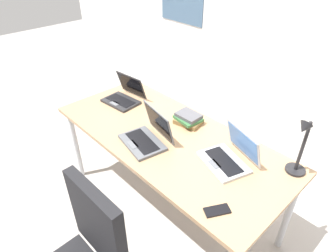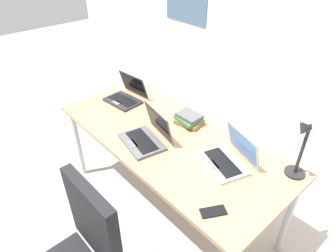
# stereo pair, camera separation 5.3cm
# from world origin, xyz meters

# --- Properties ---
(ground_plane) EXTENTS (12.00, 12.00, 0.00)m
(ground_plane) POSITION_xyz_m (0.00, 0.00, 0.00)
(ground_plane) COLOR gray
(wall_back) EXTENTS (6.00, 0.13, 2.60)m
(wall_back) POSITION_xyz_m (-0.00, 1.10, 1.30)
(wall_back) COLOR silver
(wall_back) RESTS_ON ground_plane
(desk) EXTENTS (1.80, 0.80, 0.74)m
(desk) POSITION_xyz_m (0.00, 0.00, 0.68)
(desk) COLOR #9E7A56
(desk) RESTS_ON ground_plane
(desk_lamp) EXTENTS (0.12, 0.18, 0.40)m
(desk_lamp) POSITION_xyz_m (0.80, 0.28, 0.94)
(desk_lamp) COLOR black
(desk_lamp) RESTS_ON desk
(laptop_back_left) EXTENTS (0.37, 0.33, 0.24)m
(laptop_back_left) POSITION_xyz_m (-0.04, -0.16, 0.79)
(laptop_back_left) COLOR #515459
(laptop_back_left) RESTS_ON desk
(laptop_far_corner) EXTENTS (0.38, 0.35, 0.22)m
(laptop_far_corner) POSITION_xyz_m (0.47, 0.08, 0.79)
(laptop_far_corner) COLOR #B7BABC
(laptop_far_corner) RESTS_ON desk
(laptop_front_left) EXTENTS (0.32, 0.29, 0.22)m
(laptop_front_left) POSITION_xyz_m (-0.62, 0.07, 0.78)
(laptop_front_left) COLOR #232326
(laptop_front_left) RESTS_ON desk
(computer_mouse) EXTENTS (0.08, 0.11, 0.03)m
(computer_mouse) POSITION_xyz_m (-0.80, 0.26, 0.76)
(computer_mouse) COLOR black
(computer_mouse) RESTS_ON desk
(cell_phone) EXTENTS (0.12, 0.15, 0.01)m
(cell_phone) POSITION_xyz_m (0.67, -0.28, 0.74)
(cell_phone) COLOR black
(cell_phone) RESTS_ON desk
(book_stack) EXTENTS (0.22, 0.18, 0.08)m
(book_stack) POSITION_xyz_m (-0.01, 0.22, 0.78)
(book_stack) COLOR brown
(book_stack) RESTS_ON desk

